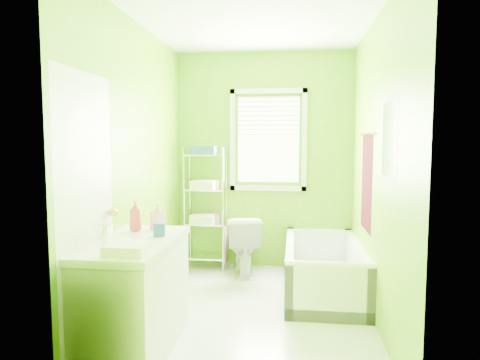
# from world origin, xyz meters

# --- Properties ---
(ground) EXTENTS (2.90, 2.90, 0.00)m
(ground) POSITION_xyz_m (0.00, 0.00, 0.00)
(ground) COLOR silver
(ground) RESTS_ON ground
(room_envelope) EXTENTS (2.14, 2.94, 2.62)m
(room_envelope) POSITION_xyz_m (0.00, 0.00, 1.55)
(room_envelope) COLOR #63A508
(room_envelope) RESTS_ON ground
(window) EXTENTS (0.92, 0.05, 1.22)m
(window) POSITION_xyz_m (0.05, 1.42, 1.61)
(window) COLOR white
(window) RESTS_ON ground
(door) EXTENTS (0.09, 0.80, 2.00)m
(door) POSITION_xyz_m (-1.04, -1.00, 1.00)
(door) COLOR white
(door) RESTS_ON ground
(right_wall_decor) EXTENTS (0.04, 1.48, 1.17)m
(right_wall_decor) POSITION_xyz_m (1.04, -0.02, 1.32)
(right_wall_decor) COLOR #3B060C
(right_wall_decor) RESTS_ON ground
(bathtub) EXTENTS (0.76, 1.63, 0.53)m
(bathtub) POSITION_xyz_m (0.67, 0.61, 0.17)
(bathtub) COLOR white
(bathtub) RESTS_ON ground
(toilet) EXTENTS (0.51, 0.73, 0.69)m
(toilet) POSITION_xyz_m (-0.22, 1.11, 0.34)
(toilet) COLOR white
(toilet) RESTS_ON ground
(vanity) EXTENTS (0.56, 1.10, 1.07)m
(vanity) POSITION_xyz_m (-0.78, -0.82, 0.44)
(vanity) COLOR silver
(vanity) RESTS_ON ground
(wire_shelf_unit) EXTENTS (0.50, 0.39, 1.48)m
(wire_shelf_unit) POSITION_xyz_m (-0.68, 1.29, 0.90)
(wire_shelf_unit) COLOR silver
(wire_shelf_unit) RESTS_ON ground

